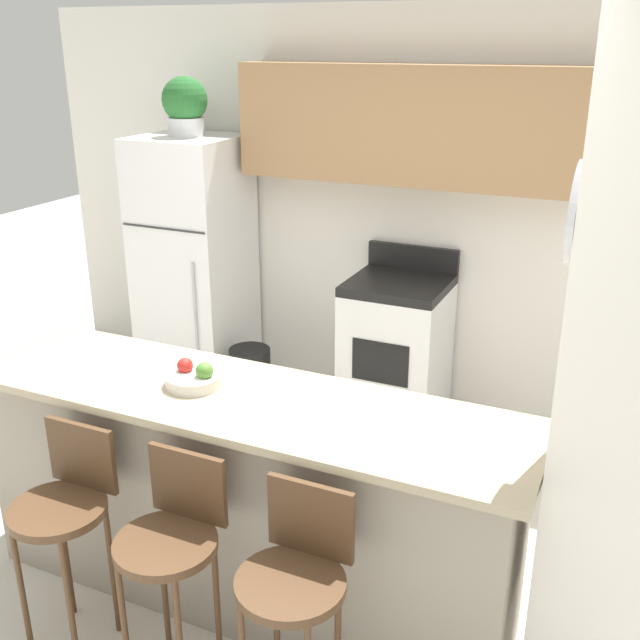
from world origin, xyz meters
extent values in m
plane|color=beige|center=(0.00, 0.00, 0.00)|extent=(14.00, 14.00, 0.00)
cube|color=white|center=(0.00, 2.31, 1.27)|extent=(5.60, 0.06, 2.55)
cube|color=#9E754C|center=(0.27, 2.12, 1.85)|extent=(2.75, 0.32, 0.70)
cube|color=silver|center=(0.01, 2.14, 1.58)|extent=(0.72, 0.28, 0.12)
cube|color=white|center=(1.41, 0.00, 1.27)|extent=(0.36, 0.32, 2.55)
cylinder|color=silver|center=(1.21, 0.00, 1.85)|extent=(0.02, 0.33, 0.33)
cylinder|color=white|center=(1.21, 0.00, 1.85)|extent=(0.01, 0.29, 0.29)
cube|color=gray|center=(0.00, 0.00, 0.48)|extent=(2.31, 0.53, 0.96)
cube|color=tan|center=(0.00, 0.00, 0.98)|extent=(2.43, 0.65, 0.03)
cube|color=white|center=(-1.49, 1.92, 0.59)|extent=(0.67, 0.66, 1.18)
cube|color=white|center=(-1.49, 1.92, 1.45)|extent=(0.67, 0.66, 0.55)
cube|color=#333333|center=(-1.49, 1.58, 1.18)|extent=(0.64, 0.01, 0.01)
cylinder|color=#B2B2B7|center=(-1.27, 1.58, 0.65)|extent=(0.02, 0.02, 0.65)
cube|color=white|center=(0.01, 1.96, 0.43)|extent=(0.61, 0.60, 0.85)
cube|color=black|center=(0.01, 1.96, 0.88)|extent=(0.61, 0.60, 0.06)
cube|color=black|center=(0.01, 2.24, 0.99)|extent=(0.61, 0.04, 0.16)
cube|color=black|center=(0.01, 1.66, 0.47)|extent=(0.37, 0.01, 0.27)
cylinder|color=#4C331E|center=(-0.50, -0.54, 0.64)|extent=(0.38, 0.38, 0.03)
cube|color=#4C331E|center=(-0.50, -0.38, 0.79)|extent=(0.32, 0.02, 0.28)
cylinder|color=#4C331E|center=(-0.62, -0.66, 0.31)|extent=(0.02, 0.02, 0.62)
cylinder|color=#4C331E|center=(-0.38, -0.66, 0.31)|extent=(0.02, 0.02, 0.62)
cylinder|color=#4C331E|center=(-0.62, -0.41, 0.31)|extent=(0.02, 0.02, 0.62)
cylinder|color=#4C331E|center=(-0.38, -0.41, 0.31)|extent=(0.02, 0.02, 0.62)
cylinder|color=#4C331E|center=(0.00, -0.54, 0.64)|extent=(0.38, 0.38, 0.03)
cube|color=#4C331E|center=(0.00, -0.38, 0.79)|extent=(0.32, 0.02, 0.28)
cylinder|color=#4C331E|center=(-0.12, -0.66, 0.31)|extent=(0.02, 0.02, 0.62)
cylinder|color=#4C331E|center=(-0.12, -0.41, 0.31)|extent=(0.02, 0.02, 0.62)
cylinder|color=#4C331E|center=(0.12, -0.41, 0.31)|extent=(0.02, 0.02, 0.62)
cylinder|color=#4C331E|center=(0.50, -0.54, 0.64)|extent=(0.38, 0.38, 0.03)
cube|color=#4C331E|center=(0.50, -0.38, 0.79)|extent=(0.32, 0.02, 0.28)
cylinder|color=#4C331E|center=(0.38, -0.41, 0.31)|extent=(0.02, 0.02, 0.62)
cylinder|color=silver|center=(-1.49, 1.92, 1.79)|extent=(0.24, 0.24, 0.12)
sphere|color=#286B2D|center=(-1.49, 1.92, 1.96)|extent=(0.30, 0.30, 0.30)
cylinder|color=silver|center=(-0.21, 0.01, 1.02)|extent=(0.24, 0.24, 0.05)
sphere|color=#4C7F2D|center=(-0.16, 0.01, 1.07)|extent=(0.07, 0.07, 0.07)
sphere|color=red|center=(-0.26, 0.02, 1.06)|extent=(0.07, 0.07, 0.07)
cylinder|color=black|center=(-0.93, 1.69, 0.19)|extent=(0.28, 0.28, 0.38)
camera|label=1|loc=(1.43, -2.33, 2.34)|focal=42.00mm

